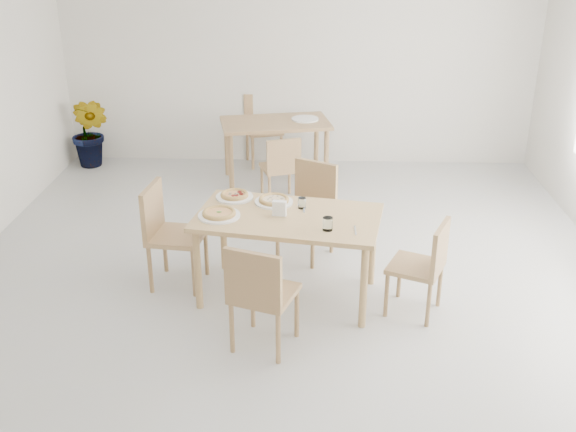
{
  "coord_description": "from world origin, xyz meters",
  "views": [
    {
      "loc": [
        0.23,
        -5.05,
        2.98
      ],
      "look_at": [
        0.02,
        -0.02,
        0.74
      ],
      "focal_mm": 42.0,
      "sensor_mm": 36.0,
      "label": 1
    }
  ],
  "objects_px": {
    "chair_north": "(310,203)",
    "chair_back_s": "(281,165)",
    "tumbler_a": "(302,203)",
    "napkin_holder": "(279,209)",
    "plate_pepperoni": "(235,197)",
    "chair_west": "(167,228)",
    "second_table": "(275,130)",
    "chair_south": "(260,291)",
    "chair_back_n": "(263,124)",
    "pizza_pepperoni": "(234,194)",
    "plate_mushroom": "(274,202)",
    "plate_margherita": "(219,215)",
    "plate_empty": "(305,119)",
    "main_table": "(288,225)",
    "tumbler_b": "(328,224)",
    "pizza_margherita": "(219,213)",
    "potted_plant": "(91,133)",
    "chair_east": "(425,262)",
    "pizza_mushroom": "(274,199)"
  },
  "relations": [
    {
      "from": "chair_east",
      "to": "chair_north",
      "type": "bearing_deg",
      "value": -115.18
    },
    {
      "from": "potted_plant",
      "to": "main_table",
      "type": "bearing_deg",
      "value": -49.93
    },
    {
      "from": "chair_west",
      "to": "plate_pepperoni",
      "type": "height_order",
      "value": "chair_west"
    },
    {
      "from": "tumbler_a",
      "to": "chair_west",
      "type": "bearing_deg",
      "value": 179.09
    },
    {
      "from": "chair_north",
      "to": "chair_back_n",
      "type": "xyz_separation_m",
      "value": [
        -0.65,
        2.63,
        -0.0
      ]
    },
    {
      "from": "pizza_pepperoni",
      "to": "tumbler_b",
      "type": "relative_size",
      "value": 2.98
    },
    {
      "from": "tumbler_a",
      "to": "napkin_holder",
      "type": "distance_m",
      "value": 0.26
    },
    {
      "from": "second_table",
      "to": "chair_back_n",
      "type": "xyz_separation_m",
      "value": [
        -0.21,
        0.7,
        -0.13
      ]
    },
    {
      "from": "chair_north",
      "to": "pizza_pepperoni",
      "type": "height_order",
      "value": "chair_north"
    },
    {
      "from": "plate_pepperoni",
      "to": "chair_back_s",
      "type": "relative_size",
      "value": 0.41
    },
    {
      "from": "main_table",
      "to": "tumbler_b",
      "type": "distance_m",
      "value": 0.44
    },
    {
      "from": "main_table",
      "to": "plate_mushroom",
      "type": "relative_size",
      "value": 4.96
    },
    {
      "from": "plate_pepperoni",
      "to": "napkin_holder",
      "type": "bearing_deg",
      "value": -42.78
    },
    {
      "from": "pizza_mushroom",
      "to": "plate_empty",
      "type": "height_order",
      "value": "pizza_mushroom"
    },
    {
      "from": "chair_north",
      "to": "napkin_holder",
      "type": "distance_m",
      "value": 0.93
    },
    {
      "from": "potted_plant",
      "to": "chair_west",
      "type": "bearing_deg",
      "value": -61.65
    },
    {
      "from": "tumbler_a",
      "to": "pizza_pepperoni",
      "type": "bearing_deg",
      "value": 161.6
    },
    {
      "from": "chair_east",
      "to": "potted_plant",
      "type": "relative_size",
      "value": 0.89
    },
    {
      "from": "plate_mushroom",
      "to": "plate_pepperoni",
      "type": "relative_size",
      "value": 1.0
    },
    {
      "from": "main_table",
      "to": "tumbler_a",
      "type": "bearing_deg",
      "value": 64.79
    },
    {
      "from": "napkin_holder",
      "to": "tumbler_a",
      "type": "bearing_deg",
      "value": 52.89
    },
    {
      "from": "chair_west",
      "to": "potted_plant",
      "type": "xyz_separation_m",
      "value": [
        -1.62,
        3.0,
        -0.07
      ]
    },
    {
      "from": "plate_margherita",
      "to": "tumbler_b",
      "type": "distance_m",
      "value": 0.91
    },
    {
      "from": "plate_margherita",
      "to": "chair_back_s",
      "type": "xyz_separation_m",
      "value": [
        0.4,
        2.1,
        -0.31
      ]
    },
    {
      "from": "plate_margherita",
      "to": "pizza_margherita",
      "type": "height_order",
      "value": "pizza_margherita"
    },
    {
      "from": "chair_east",
      "to": "pizza_pepperoni",
      "type": "distance_m",
      "value": 1.72
    },
    {
      "from": "plate_pepperoni",
      "to": "plate_margherita",
      "type": "bearing_deg",
      "value": -101.28
    },
    {
      "from": "main_table",
      "to": "chair_east",
      "type": "xyz_separation_m",
      "value": [
        1.1,
        -0.24,
        -0.19
      ]
    },
    {
      "from": "main_table",
      "to": "pizza_margherita",
      "type": "height_order",
      "value": "pizza_margherita"
    },
    {
      "from": "pizza_pepperoni",
      "to": "tumbler_a",
      "type": "relative_size",
      "value": 3.46
    },
    {
      "from": "napkin_holder",
      "to": "chair_back_s",
      "type": "height_order",
      "value": "napkin_holder"
    },
    {
      "from": "chair_north",
      "to": "plate_empty",
      "type": "relative_size",
      "value": 2.76
    },
    {
      "from": "main_table",
      "to": "tumbler_b",
      "type": "bearing_deg",
      "value": -30.34
    },
    {
      "from": "plate_pepperoni",
      "to": "chair_back_s",
      "type": "bearing_deg",
      "value": 79.37
    },
    {
      "from": "plate_mushroom",
      "to": "plate_empty",
      "type": "relative_size",
      "value": 1.0
    },
    {
      "from": "plate_mushroom",
      "to": "chair_south",
      "type": "bearing_deg",
      "value": -92.07
    },
    {
      "from": "plate_mushroom",
      "to": "pizza_margherita",
      "type": "bearing_deg",
      "value": -144.74
    },
    {
      "from": "chair_south",
      "to": "plate_pepperoni",
      "type": "xyz_separation_m",
      "value": [
        -0.31,
        1.17,
        0.25
      ]
    },
    {
      "from": "chair_west",
      "to": "second_table",
      "type": "xyz_separation_m",
      "value": [
        0.78,
        2.59,
        0.12
      ]
    },
    {
      "from": "main_table",
      "to": "pizza_pepperoni",
      "type": "relative_size",
      "value": 5.16
    },
    {
      "from": "chair_west",
      "to": "second_table",
      "type": "distance_m",
      "value": 2.7
    },
    {
      "from": "pizza_pepperoni",
      "to": "second_table",
      "type": "height_order",
      "value": "pizza_pepperoni"
    },
    {
      "from": "plate_margherita",
      "to": "plate_empty",
      "type": "bearing_deg",
      "value": 77.46
    },
    {
      "from": "second_table",
      "to": "potted_plant",
      "type": "xyz_separation_m",
      "value": [
        -2.4,
        0.41,
        -0.19
      ]
    },
    {
      "from": "second_table",
      "to": "potted_plant",
      "type": "bearing_deg",
      "value": 158.38
    },
    {
      "from": "chair_north",
      "to": "chair_back_s",
      "type": "xyz_separation_m",
      "value": [
        -0.33,
        1.23,
        -0.07
      ]
    },
    {
      "from": "main_table",
      "to": "pizza_mushroom",
      "type": "relative_size",
      "value": 5.75
    },
    {
      "from": "chair_south",
      "to": "chair_back_n",
      "type": "relative_size",
      "value": 0.98
    },
    {
      "from": "plate_mushroom",
      "to": "second_table",
      "type": "bearing_deg",
      "value": 93.16
    },
    {
      "from": "chair_east",
      "to": "second_table",
      "type": "distance_m",
      "value": 3.31
    }
  ]
}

